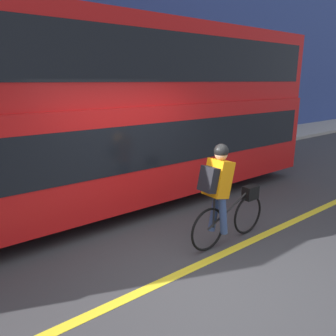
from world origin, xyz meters
name	(u,v)px	position (x,y,z in m)	size (l,w,h in m)	color
ground_plane	(190,269)	(0.00, 0.00, 0.00)	(80.00, 80.00, 0.00)	#38383A
road_center_line	(191,269)	(0.00, -0.01, 0.00)	(50.00, 0.14, 0.01)	yellow
sidewalk_curb	(48,174)	(0.00, 5.71, 0.06)	(60.00, 2.31, 0.12)	#A8A399
bus	(99,108)	(0.20, 2.87, 1.96)	(9.75, 2.54, 3.53)	black
cyclist_on_bike	(223,192)	(0.84, 0.22, 0.87)	(1.59, 0.32, 1.60)	black
street_sign_post	(63,118)	(0.50, 5.59, 1.52)	(0.36, 0.09, 2.50)	#59595B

